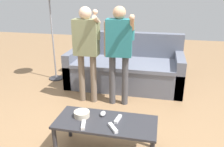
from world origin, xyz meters
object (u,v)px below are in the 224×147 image
Objects in this scene: snack_bowl at (82,114)px; game_remote_wand_spare at (113,128)px; couch at (125,68)px; game_remote_wand_near at (83,125)px; player_left at (86,45)px; game_remote_wand_far at (118,119)px; coffee_table at (106,125)px; player_center at (119,45)px; game_remote_nunchuk at (103,114)px.

game_remote_wand_spare is (0.38, -0.16, -0.01)m from snack_bowl.
couch reaches higher than snack_bowl.
couch is at bearing 87.65° from game_remote_wand_near.
game_remote_wand_spare is (0.21, -2.06, 0.10)m from couch.
player_left is 9.45× the size of game_remote_wand_far.
game_remote_wand_near is (-0.09, -2.07, 0.10)m from couch.
game_remote_wand_near is at bearing -144.64° from coffee_table.
game_remote_wand_spare reaches higher than coffee_table.
player_center reaches higher than player_left.
game_remote_wand_near is (-0.11, -1.29, -0.51)m from player_center.
couch is 2.07m from game_remote_wand_spare.
game_remote_wand_spare is at bearing 2.80° from game_remote_wand_near.
game_remote_wand_near is 0.30m from game_remote_wand_spare.
couch reaches higher than game_remote_wand_far.
snack_bowl is 1.09× the size of game_remote_wand_spare.
game_remote_wand_near is (0.08, -0.18, -0.01)m from snack_bowl.
game_remote_wand_near is at bearing -92.35° from couch.
player_center reaches higher than game_remote_wand_near.
couch is 1.91m from game_remote_wand_far.
game_remote_wand_spare is (0.19, -1.27, -0.51)m from player_center.
player_center is 0.48m from player_left.
game_remote_wand_far is 1.00× the size of game_remote_wand_spare.
couch is 1.10m from player_left.
player_left is (-0.51, 1.03, 0.50)m from game_remote_nunchuk.
player_center is 1.01× the size of player_left.
player_center reaches higher than couch.
player_left is (-0.46, -0.80, 0.60)m from couch.
game_remote_wand_far is (0.18, -0.06, -0.01)m from game_remote_nunchuk.
game_remote_wand_near is 1.00× the size of game_remote_wand_far.
game_remote_nunchuk is 0.19m from game_remote_wand_far.
game_remote_nunchuk is 1.25m from player_left.
player_center reaches higher than game_remote_wand_far.
game_remote_wand_spare is at bearing -61.95° from player_left.
coffee_table is 0.17m from game_remote_wand_spare.
game_remote_wand_spare is at bearing -54.81° from game_remote_nunchuk.
snack_bowl reaches higher than game_remote_wand_near.
game_remote_wand_near and game_remote_wand_spare have the same top height.
player_left is (-0.48, -0.01, -0.01)m from player_center.
game_remote_wand_near is at bearing -94.95° from player_center.
player_left reaches higher than game_remote_nunchuk.
couch is at bearing 96.94° from game_remote_wand_far.
couch is at bearing 60.30° from player_left.
couch is 1.38× the size of player_center.
snack_bowl is at bearing 156.78° from game_remote_wand_spare.
player_left is 9.43× the size of game_remote_wand_near.
couch is 1.39× the size of player_left.
couch is at bearing 93.25° from coffee_table.
game_remote_wand_far is at bearing 19.90° from coffee_table.
snack_bowl is at bearing -74.98° from player_left.
couch is at bearing 91.92° from player_center.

